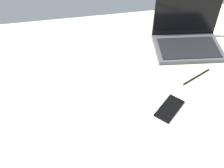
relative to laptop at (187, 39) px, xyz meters
The scene contains 4 objects.
bed_mattress 56.43cm from the laptop, 142.97° to the right, with size 180.00×140.00×18.00cm, color beige.
laptop is the anchor object (origin of this frame).
cell_phone 45.21cm from the laptop, 118.88° to the right, with size 6.80×14.00×0.80cm, color black.
charger_cable 24.03cm from the laptop, 98.57° to the right, with size 17.00×0.60×0.60cm, color black.
Camera 1 is at (-13.80, -74.84, 105.86)cm, focal length 44.86 mm.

